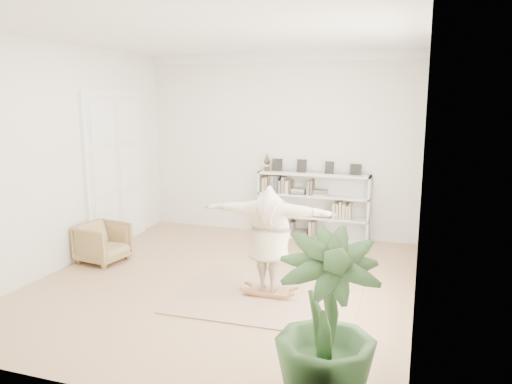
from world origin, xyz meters
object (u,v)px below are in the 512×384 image
Objects in this scene: bookshelf at (313,207)px; person at (269,236)px; rocker_board at (269,291)px; armchair at (103,243)px; houseplant at (326,323)px.

bookshelf reaches higher than person.
rocker_board is 0.30× the size of person.
armchair is 1.34× the size of rocker_board.
houseplant is at bearing 116.75° from person.
person is 1.13× the size of houseplant.
armchair is 3.20m from person.
houseplant is (1.22, -2.27, 0.74)m from rocker_board.
houseplant is (1.22, -2.27, -0.07)m from person.
bookshelf is at bearing 103.49° from houseplant.
bookshelf is at bearing -42.09° from armchair.
bookshelf is 1.20× the size of person.
person is at bearing -88.84° from bookshelf.
rocker_board is 0.34× the size of houseplant.
rocker_board is at bearing 164.41° from person.
bookshelf reaches higher than rocker_board.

